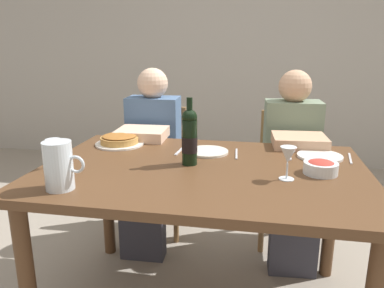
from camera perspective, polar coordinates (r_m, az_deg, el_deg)
The scene contains 18 objects.
back_wall at distance 4.17m, azimuth 7.39°, elevation 16.25°, with size 8.00×0.10×2.80m, color #B2ADA3.
dining_table at distance 1.77m, azimuth 1.60°, elevation -6.44°, with size 1.50×1.00×0.76m.
wine_bottle at distance 1.75m, azimuth -0.37°, elevation 1.09°, with size 0.07×0.07×0.32m.
water_pitcher at distance 1.55m, azimuth -19.56°, elevation -3.52°, with size 0.17×0.11×0.19m.
baked_tart at distance 2.15m, azimuth -10.96°, elevation 0.61°, with size 0.27×0.27×0.06m.
salad_bowl at distance 1.74m, azimuth 18.98°, elevation -3.30°, with size 0.15×0.15×0.06m.
wine_glass_left_diner at distance 1.81m, azimuth -20.29°, elevation -0.51°, with size 0.07×0.07×0.14m.
wine_glass_right_diner at distance 1.61m, azimuth 14.39°, elevation -1.82°, with size 0.07×0.07×0.14m.
dinner_plate_left_setting at distance 1.99m, azimuth 18.86°, elevation -1.76°, with size 0.22×0.22×0.01m, color white.
dinner_plate_right_setting at distance 1.96m, azimuth 2.42°, elevation -1.16°, with size 0.21×0.21×0.01m, color silver.
fork_left_setting at distance 1.98m, azimuth 14.55°, elevation -1.66°, with size 0.16×0.01×0.01m, color silver.
knife_left_setting at distance 2.02m, azimuth 22.92°, elevation -2.03°, with size 0.18×0.01×0.01m, color silver.
knife_right_setting at distance 1.95m, azimuth 6.78°, elevation -1.48°, with size 0.18×0.01×0.01m, color silver.
spoon_right_setting at distance 1.99m, azimuth -1.86°, elevation -1.04°, with size 0.16×0.01×0.01m, color silver.
chair_left at distance 2.71m, azimuth -5.02°, elevation -2.48°, with size 0.41×0.41×0.87m.
diner_left at distance 2.46m, azimuth -6.40°, elevation -1.48°, with size 0.35×0.51×1.16m.
chair_right at distance 2.63m, azimuth 14.23°, elevation -3.52°, with size 0.43×0.43×0.87m.
diner_right at distance 2.37m, azimuth 15.07°, elevation -2.60°, with size 0.36×0.52×1.16m.
Camera 1 is at (0.25, -1.62, 1.32)m, focal length 35.07 mm.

